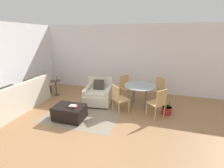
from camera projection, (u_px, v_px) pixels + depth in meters
ground_plane at (88, 136)px, 3.63m from camera, size 20.00×20.00×0.00m
wall_back at (120, 59)px, 6.33m from camera, size 12.00×0.06×2.75m
wall_left at (19, 63)px, 5.43m from camera, size 0.06×12.00×2.75m
area_rug at (82, 115)px, 4.60m from camera, size 2.22×1.54×0.01m
couch at (19, 100)px, 4.91m from camera, size 0.89×2.10×0.93m
armchair at (99, 94)px, 5.32m from camera, size 1.00×1.05×0.85m
ottoman at (70, 112)px, 4.29m from camera, size 0.86×0.58×0.42m
book_stack at (73, 106)px, 4.18m from camera, size 0.25×0.17×0.05m
tv_remote_primary at (74, 110)px, 4.02m from camera, size 0.08×0.14×0.01m
tv_remote_secondary at (66, 106)px, 4.20m from camera, size 0.12×0.13×0.01m
potted_plant at (46, 88)px, 6.28m from camera, size 0.42×0.42×1.09m
side_table at (56, 85)px, 5.99m from camera, size 0.39×0.39×0.61m
picture_frame at (55, 78)px, 5.90m from camera, size 0.13×0.07×0.21m
dining_table at (140, 88)px, 4.93m from camera, size 1.03×1.03×0.76m
dining_chair_near_left at (118, 97)px, 4.59m from camera, size 0.59×0.59×0.90m
dining_chair_near_right at (159, 102)px, 4.29m from camera, size 0.59×0.59×0.90m
dining_chair_far_left at (126, 85)px, 5.67m from camera, size 0.59×0.59×0.90m
dining_chair_far_right at (158, 88)px, 5.37m from camera, size 0.59×0.59×0.90m
potted_plant_small at (167, 109)px, 4.61m from camera, size 0.29×0.29×0.67m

